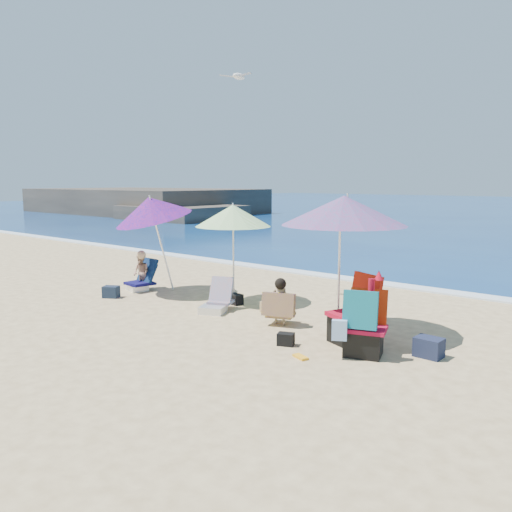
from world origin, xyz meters
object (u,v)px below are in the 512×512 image
Objects in this scene: umbrella_blue at (151,208)px; chair_rainbow at (217,303)px; furled_umbrella at (372,308)px; chair_navy at (142,283)px; camp_chair_right at (363,332)px; camp_chair_left at (354,323)px; umbrella_turquoise at (344,211)px; umbrella_striped at (233,216)px; seagull at (239,76)px; person_center at (280,302)px; person_left at (142,272)px.

chair_rainbow is (2.22, -0.26, -1.75)m from umbrella_blue.
chair_navy is at bearing 173.82° from furled_umbrella.
camp_chair_right reaches higher than chair_rainbow.
umbrella_turquoise is at bearing 142.21° from camp_chair_left.
umbrella_turquoise is 5.67m from chair_navy.
camp_chair_left is at bearing -14.44° from umbrella_striped.
seagull reaches higher than camp_chair_left.
person_center is 4.88m from seagull.
person_left is (0.04, -0.03, 0.26)m from chair_navy.
camp_chair_left is (0.40, -0.31, -1.71)m from umbrella_turquoise.
umbrella_striped is (-2.88, 0.53, -0.23)m from umbrella_turquoise.
person_center reaches higher than chair_rainbow.
seagull is (-3.16, 1.04, 2.61)m from umbrella_turquoise.
chair_rainbow is at bearing -6.41° from person_left.
umbrella_turquoise is 3.78× the size of seagull.
umbrella_turquoise is 1.99m from camp_chair_right.
umbrella_turquoise is 1.25× the size of umbrella_striped.
camp_chair_right is 1.45× the size of seagull.
umbrella_blue reaches higher than umbrella_turquoise.
chair_rainbow is at bearing -6.87° from chair_navy.
umbrella_turquoise is 2.61× the size of camp_chair_right.
seagull reaches higher than chair_rainbow.
chair_navy is at bearing 173.13° from chair_rainbow.
chair_navy is (-0.50, 0.06, -1.76)m from umbrella_blue.
furled_umbrella is (5.68, -0.61, -1.24)m from umbrella_blue.
chair_navy is at bearing 175.98° from camp_chair_left.
seagull is at bearing 23.48° from chair_navy.
furled_umbrella is 1.25× the size of camp_chair_right.
furled_umbrella is 1.47× the size of chair_rainbow.
chair_rainbow is at bearing 178.57° from camp_chair_left.
camp_chair_left is (-0.44, 0.27, -0.36)m from furled_umbrella.
person_center is at bearing -4.12° from chair_navy.
person_center is 4.21m from person_left.
umbrella_blue is at bearing -4.53° from person_left.
furled_umbrella reaches higher than chair_navy.
person_left is at bearing -35.34° from chair_navy.
umbrella_striped is 2.03m from umbrella_blue.
seagull is at bearing 157.92° from furled_umbrella.
camp_chair_right is (-0.06, -0.15, -0.32)m from furled_umbrella.
seagull is at bearing 24.43° from person_left.
camp_chair_left is 1.59× the size of seagull.
person_left is at bearing 175.47° from umbrella_blue.
furled_umbrella is 1.69× the size of chair_navy.
umbrella_blue is (-4.85, 0.03, -0.12)m from umbrella_turquoise.
person_left is at bearing 174.03° from furled_umbrella.
furled_umbrella is at bearing -5.64° from chair_rainbow.
umbrella_turquoise is 5.55m from person_left.
chair_navy is (-6.19, 0.67, -0.52)m from furled_umbrella.
camp_chair_right is 1.18× the size of person_center.
furled_umbrella is 6.24m from chair_navy.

